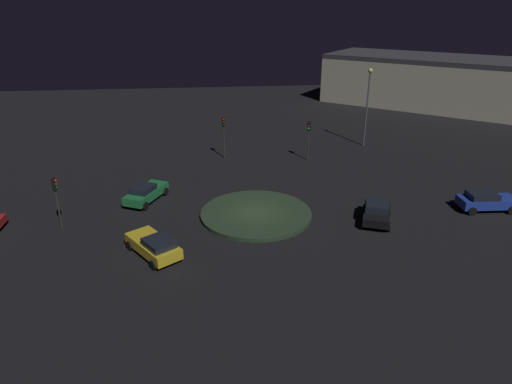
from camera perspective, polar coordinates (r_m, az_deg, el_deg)
ground_plane at (r=35.38m, az=-0.00°, el=-2.97°), size 113.92×113.92×0.00m
roundabout_island at (r=35.31m, az=-0.00°, el=-2.75°), size 8.69×8.69×0.30m
car_blue at (r=40.38m, az=27.09°, el=-0.99°), size 2.24×4.54×1.51m
car_black at (r=35.30m, az=15.00°, el=-2.44°), size 4.25×3.24×1.52m
car_yellow at (r=30.42m, az=-12.74°, el=-6.61°), size 4.69×4.03×1.49m
car_green at (r=38.60m, az=-13.77°, el=-0.09°), size 4.69×3.49×1.50m
traffic_light_south at (r=35.25m, az=-23.96°, el=-0.14°), size 0.31×0.36×3.97m
traffic_light_west at (r=47.51m, az=-4.11°, el=7.87°), size 0.37×0.32×4.38m
traffic_light_northwest at (r=46.90m, az=6.67°, el=7.42°), size 0.40×0.37×4.20m
streetlamp_northwest at (r=52.65m, az=13.95°, el=11.43°), size 0.49×0.49×8.73m
store_building at (r=77.08m, az=24.08°, el=12.40°), size 34.98×38.71×7.57m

